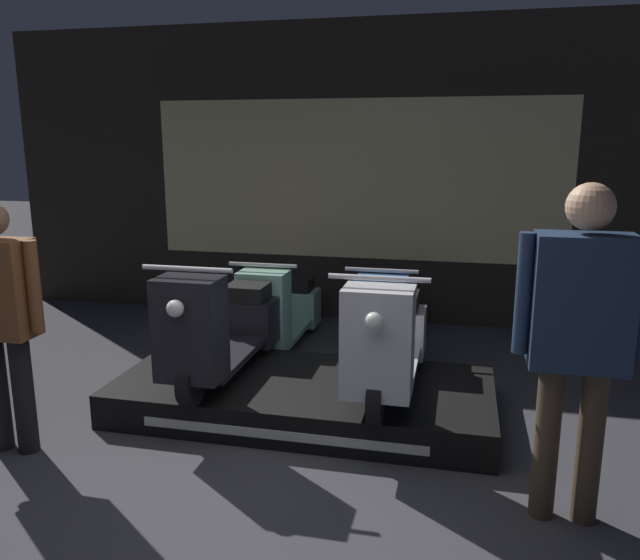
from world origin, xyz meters
TOP-DOWN VIEW (x-y plane):
  - ground_plane at (0.00, 0.00)m, footprint 30.00×30.00m
  - shop_wall_back at (0.00, 3.92)m, footprint 8.12×0.09m
  - display_platform at (0.07, 1.35)m, footprint 2.73×1.24m
  - scooter_display_left at (-0.55, 1.30)m, footprint 0.61×1.56m
  - scooter_display_right at (0.68, 1.30)m, footprint 0.61×1.56m
  - scooter_backrow_0 at (-0.52, 2.73)m, footprint 0.61×1.56m
  - scooter_backrow_1 at (0.51, 2.73)m, footprint 0.61×1.56m
  - person_left_browsing at (-1.62, 0.38)m, footprint 0.58×0.24m
  - person_right_browsing at (1.74, 0.38)m, footprint 0.63×0.26m

SIDE VIEW (x-z plane):
  - ground_plane at x=0.00m, z-range 0.00..0.00m
  - display_platform at x=0.07m, z-range 0.00..0.25m
  - scooter_backrow_0 at x=-0.52m, z-range -0.10..0.83m
  - scooter_backrow_1 at x=0.51m, z-range -0.10..0.83m
  - scooter_display_left at x=-0.55m, z-range 0.15..1.09m
  - scooter_display_right at x=0.68m, z-range 0.15..1.09m
  - person_left_browsing at x=-1.62m, z-range 0.14..1.75m
  - person_right_browsing at x=1.74m, z-range 0.18..1.96m
  - shop_wall_back at x=0.00m, z-range 0.00..3.20m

